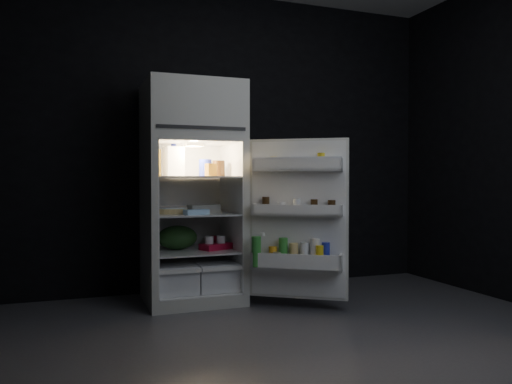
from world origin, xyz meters
name	(u,v)px	position (x,y,z in m)	size (l,w,h in m)	color
floor	(309,344)	(0.00, 0.00, 0.00)	(4.00, 3.40, 0.00)	#4B4B4F
wall_back	(227,141)	(0.00, 1.70, 1.35)	(4.00, 0.00, 2.70)	black
refrigerator	(191,185)	(-0.43, 1.32, 0.96)	(0.76, 0.71, 1.78)	silver
fridge_door	(297,221)	(0.26, 0.73, 0.69)	(0.70, 0.56, 1.22)	silver
milk_jug	(174,162)	(-0.56, 1.36, 1.15)	(0.14, 0.14, 0.24)	white
mayo_jar	(205,168)	(-0.31, 1.32, 1.10)	(0.10, 0.10, 0.14)	#1F2BA8
jam_jar	(219,168)	(-0.20, 1.28, 1.09)	(0.10, 0.10, 0.13)	black
amber_bottle	(156,163)	(-0.70, 1.39, 1.14)	(0.08, 0.08, 0.22)	gold
small_carton	(211,170)	(-0.31, 1.13, 1.08)	(0.08, 0.06, 0.10)	orange
egg_carton	(204,209)	(-0.35, 1.20, 0.76)	(0.26, 0.10, 0.07)	gray
pie	(173,211)	(-0.58, 1.32, 0.75)	(0.33, 0.33, 0.04)	tan
flat_package	(196,212)	(-0.44, 1.09, 0.75)	(0.19, 0.09, 0.04)	#9CCAF2
wrapped_pkg	(210,209)	(-0.25, 1.40, 0.75)	(0.12, 0.10, 0.05)	#F2DFC6
produce_bag	(177,237)	(-0.54, 1.33, 0.52)	(0.32, 0.27, 0.20)	#193815
yogurt_tray	(216,246)	(-0.24, 1.23, 0.45)	(0.26, 0.14, 0.05)	#A70E2A
small_can_red	(213,241)	(-0.22, 1.41, 0.47)	(0.07, 0.07, 0.09)	#A70E2A
small_can_silver	(217,241)	(-0.18, 1.42, 0.47)	(0.06, 0.06, 0.09)	silver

